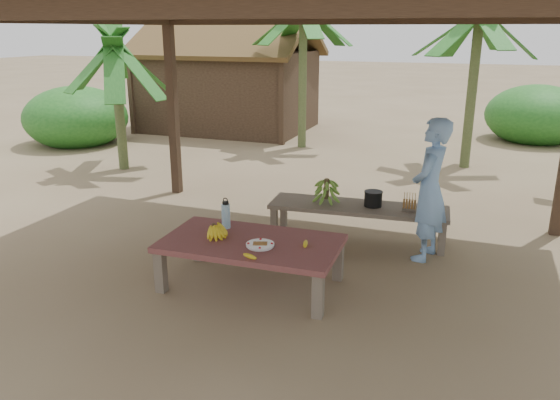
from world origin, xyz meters
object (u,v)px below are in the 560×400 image
(plate, at_px, (260,245))
(woman, at_px, (430,190))
(bench, at_px, (358,210))
(ripe_banana_bunch, at_px, (214,230))
(work_table, at_px, (251,247))
(water_flask, at_px, (226,215))
(cooking_pot, at_px, (373,199))

(plate, distance_m, woman, 2.11)
(bench, bearing_deg, ripe_banana_bunch, -128.29)
(work_table, height_order, bench, work_table)
(work_table, distance_m, ripe_banana_bunch, 0.43)
(work_table, relative_size, water_flask, 5.34)
(cooking_pot, bearing_deg, ripe_banana_bunch, -127.29)
(ripe_banana_bunch, height_order, plate, ripe_banana_bunch)
(plate, xyz_separation_m, cooking_pot, (0.77, 1.82, 0.02))
(ripe_banana_bunch, xyz_separation_m, water_flask, (0.00, 0.29, 0.06))
(ripe_banana_bunch, distance_m, water_flask, 0.30)
(work_table, height_order, plate, plate)
(cooking_pot, bearing_deg, water_flask, -132.38)
(bench, xyz_separation_m, cooking_pot, (0.17, 0.04, 0.15))
(woman, bearing_deg, bench, -97.33)
(water_flask, distance_m, woman, 2.30)
(water_flask, bearing_deg, bench, 50.86)
(bench, bearing_deg, woman, -23.31)
(ripe_banana_bunch, relative_size, plate, 0.93)
(plate, bearing_deg, woman, 45.37)
(ripe_banana_bunch, distance_m, woman, 2.46)
(bench, bearing_deg, plate, -112.85)
(water_flask, relative_size, woman, 0.21)
(work_table, bearing_deg, woman, 38.71)
(bench, distance_m, ripe_banana_bunch, 2.06)
(ripe_banana_bunch, height_order, water_flask, water_flask)
(water_flask, distance_m, cooking_pot, 1.96)
(work_table, relative_size, ripe_banana_bunch, 6.93)
(plate, relative_size, woman, 0.17)
(work_table, distance_m, water_flask, 0.52)
(work_table, distance_m, plate, 0.21)
(ripe_banana_bunch, bearing_deg, bench, 55.94)
(cooking_pot, bearing_deg, work_table, -118.47)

